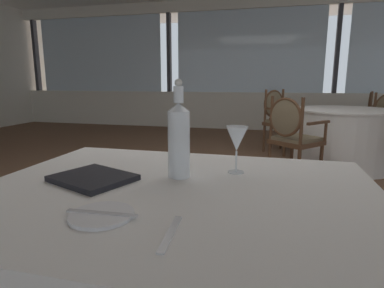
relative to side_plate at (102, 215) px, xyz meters
The scene contains 14 objects.
ground_plane 2.36m from the side_plate, 93.64° to the left, with size 15.44×15.44×0.00m, color brown.
window_wall_far 6.71m from the side_plate, 91.22° to the left, with size 11.67×0.14×2.90m.
foreground_table 0.48m from the side_plate, 65.05° to the left, with size 1.36×1.06×0.75m.
side_plate is the anchor object (origin of this frame).
butter_knife 0.01m from the side_plate, ahead, with size 0.20×0.02×0.00m, color silver.
dinner_fork 0.22m from the side_plate, 13.21° to the right, with size 0.19×0.02×0.00m, color silver.
water_bottle 0.44m from the side_plate, 76.00° to the left, with size 0.08×0.08×0.37m.
wine_glass 0.60m from the side_plate, 59.11° to the left, with size 0.09×0.09×0.19m.
menu_book 0.33m from the side_plate, 124.96° to the left, with size 0.27×0.22×0.02m, color black.
background_table_0 3.98m from the side_plate, 70.00° to the left, with size 1.27×1.27×0.75m.
dining_chair_0_1 4.97m from the side_plate, 65.63° to the left, with size 0.66×0.65×0.93m.
dining_chair_0_2 4.46m from the side_plate, 82.92° to the left, with size 0.65×0.66×0.98m.
dining_chair_0_3 3.00m from the side_plate, 77.29° to the left, with size 0.66×0.65×0.95m.
dining_chair_1_1 6.00m from the side_plate, 67.89° to the left, with size 0.58×0.62×0.92m.
Camera 1 is at (0.57, -2.95, 1.11)m, focal length 29.67 mm.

